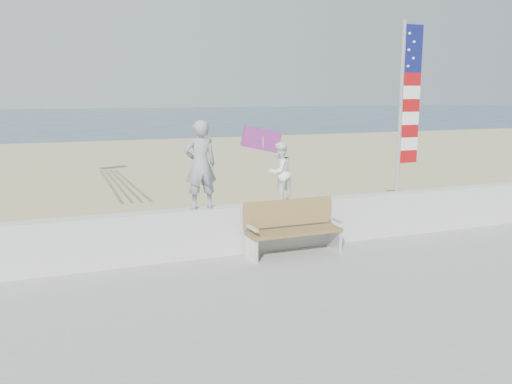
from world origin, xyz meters
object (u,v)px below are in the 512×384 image
Objects in this scene: adult at (200,165)px; bench at (292,227)px; flag at (406,101)px; child at (280,172)px.

adult is 2.06m from bench.
adult is 0.46× the size of flag.
adult is 4.53m from flag.
adult is at bearing -22.50° from child.
child is at bearing 179.99° from flag.
flag reaches higher than bench.
child is (1.56, 0.00, -0.22)m from adult.
flag is at bearing 157.49° from child.
flag is at bearing 9.29° from bench.
child is at bearing -179.21° from adult.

